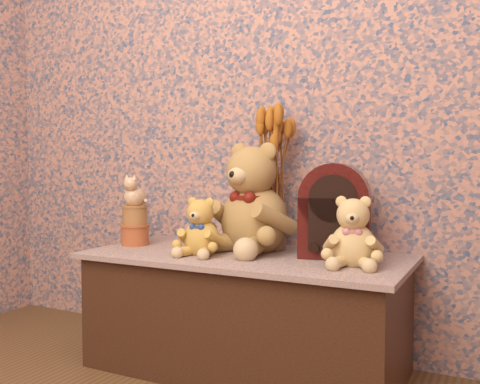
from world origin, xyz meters
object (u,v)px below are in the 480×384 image
at_px(teddy_medium, 202,224).
at_px(biscuit_tin_lower, 135,235).
at_px(ceramic_vase, 272,226).
at_px(cat_figurine, 135,190).
at_px(teddy_large, 255,193).
at_px(cathedral_radio, 335,210).
at_px(teddy_small, 353,228).

bearing_deg(teddy_medium, biscuit_tin_lower, 163.69).
relative_size(ceramic_vase, cat_figurine, 1.37).
height_order(teddy_large, teddy_medium, teddy_large).
height_order(teddy_medium, cat_figurine, cat_figurine).
bearing_deg(cathedral_radio, cat_figurine, 176.49).
bearing_deg(ceramic_vase, cat_figurine, -164.00).
bearing_deg(teddy_large, ceramic_vase, 60.89).
xyz_separation_m(teddy_medium, cat_figurine, (-0.38, 0.07, 0.12)).
bearing_deg(teddy_medium, cathedral_radio, 16.63).
relative_size(cathedral_radio, ceramic_vase, 1.86).
bearing_deg(cat_figurine, teddy_large, 2.44).
relative_size(teddy_small, cathedral_radio, 0.73).
xyz_separation_m(teddy_large, cathedral_radio, (0.33, 0.01, -0.06)).
distance_m(teddy_large, biscuit_tin_lower, 0.56).
relative_size(teddy_small, cat_figurine, 1.86).
distance_m(teddy_medium, teddy_small, 0.57).
bearing_deg(ceramic_vase, cathedral_radio, -10.61).
xyz_separation_m(teddy_large, ceramic_vase, (0.05, 0.06, -0.14)).
bearing_deg(biscuit_tin_lower, cathedral_radio, 7.44).
distance_m(cathedral_radio, ceramic_vase, 0.29).
height_order(biscuit_tin_lower, cat_figurine, cat_figurine).
bearing_deg(cathedral_radio, biscuit_tin_lower, 176.49).
xyz_separation_m(cathedral_radio, biscuit_tin_lower, (-0.84, -0.11, -0.13)).
height_order(teddy_large, cat_figurine, teddy_large).
bearing_deg(cat_figurine, ceramic_vase, 6.97).
distance_m(teddy_large, ceramic_vase, 0.16).
relative_size(teddy_medium, cat_figurine, 1.71).
relative_size(ceramic_vase, biscuit_tin_lower, 1.60).
height_order(ceramic_vase, cat_figurine, cat_figurine).
xyz_separation_m(biscuit_tin_lower, cat_figurine, (0.00, 0.00, 0.19)).
bearing_deg(teddy_large, cat_figurine, -156.16).
relative_size(teddy_small, biscuit_tin_lower, 2.17).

